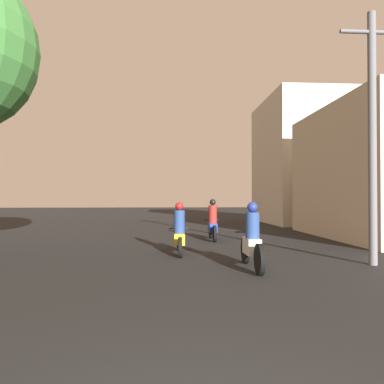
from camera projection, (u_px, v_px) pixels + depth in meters
The scene contains 6 objects.
motorcycle_white at pixel (252, 242), 8.67m from camera, with size 0.60×2.14×1.56m.
motorcycle_yellow at pixel (179, 233), 11.00m from camera, with size 0.60×2.00×1.52m.
motorcycle_blue at pixel (213, 224), 14.53m from camera, with size 0.60×1.94×1.59m.
building_right_near at pixel (378, 172), 15.41m from camera, with size 4.53×7.99×5.40m.
building_right_far at pixel (301, 162), 24.61m from camera, with size 4.91×7.58×8.04m.
utility_pole_near at pixel (372, 132), 9.21m from camera, with size 1.60×0.20×6.25m.
Camera 1 is at (-0.12, -1.99, 1.66)m, focal length 35.00 mm.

